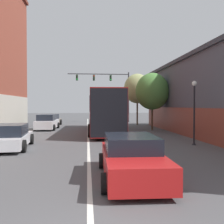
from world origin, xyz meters
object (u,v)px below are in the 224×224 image
at_px(hatchback_foreground, 132,158).
at_px(street_tree_near, 152,91).
at_px(parked_car_left_near, 51,120).
at_px(traffic_signal_gantry, 109,85).
at_px(bus, 105,110).
at_px(parked_car_left_mid, 11,137).
at_px(parked_car_left_far, 47,122).
at_px(street_tree_far, 137,89).
at_px(street_lamp, 194,109).

distance_m(hatchback_foreground, street_tree_near, 17.13).
bearing_deg(parked_car_left_near, traffic_signal_gantry, -49.46).
distance_m(bus, parked_car_left_mid, 10.38).
distance_m(hatchback_foreground, parked_car_left_far, 18.61).
distance_m(bus, street_tree_far, 9.65).
distance_m(parked_car_left_mid, street_tree_far, 19.98).
bearing_deg(bus, street_lamp, -148.41).
relative_size(bus, parked_car_left_near, 3.17).
distance_m(traffic_signal_gantry, street_tree_near, 12.50).
bearing_deg(street_tree_near, parked_car_left_mid, -136.47).
height_order(parked_car_left_near, street_lamp, street_lamp).
height_order(bus, parked_car_left_near, bus).
xyz_separation_m(bus, street_tree_near, (4.63, 1.28, 1.72)).
relative_size(parked_car_left_mid, street_tree_near, 0.86).
bearing_deg(hatchback_foreground, parked_car_left_mid, 43.03).
height_order(hatchback_foreground, parked_car_left_near, hatchback_foreground).
height_order(parked_car_left_mid, street_lamp, street_lamp).
height_order(parked_car_left_mid, parked_car_left_far, parked_car_left_far).
xyz_separation_m(parked_car_left_far, street_lamp, (10.30, -11.14, 1.46)).
bearing_deg(bus, parked_car_left_far, 63.46).
relative_size(hatchback_foreground, street_tree_near, 0.85).
bearing_deg(street_tree_far, bus, -118.86).
bearing_deg(traffic_signal_gantry, hatchback_foreground, -93.23).
bearing_deg(parked_car_left_far, street_tree_far, -60.55).
relative_size(street_lamp, street_tree_near, 0.70).
xyz_separation_m(bus, hatchback_foreground, (-0.12, -14.89, -1.34)).
bearing_deg(parked_car_left_far, bus, -116.16).
relative_size(parked_car_left_near, traffic_signal_gantry, 0.48).
distance_m(parked_car_left_near, street_tree_far, 10.97).
xyz_separation_m(hatchback_foreground, parked_car_left_near, (-5.68, 23.03, -0.01)).
height_order(parked_car_left_mid, street_tree_far, street_tree_far).
bearing_deg(hatchback_foreground, parked_car_left_near, 15.38).
relative_size(traffic_signal_gantry, street_tree_near, 1.57).
relative_size(hatchback_foreground, parked_car_left_mid, 0.99).
bearing_deg(street_lamp, traffic_signal_gantry, 98.78).
xyz_separation_m(parked_car_left_mid, traffic_signal_gantry, (7.19, 21.83, 4.61)).
height_order(traffic_signal_gantry, street_lamp, traffic_signal_gantry).
height_order(bus, traffic_signal_gantry, traffic_signal_gantry).
bearing_deg(parked_car_left_near, parked_car_left_mid, -174.51).
relative_size(parked_car_left_near, street_tree_near, 0.75).
xyz_separation_m(bus, street_lamp, (4.80, -8.23, 0.17)).
bearing_deg(hatchback_foreground, traffic_signal_gantry, -1.69).
relative_size(parked_car_left_mid, parked_car_left_far, 1.03).
height_order(street_lamp, street_tree_far, street_tree_far).
xyz_separation_m(parked_car_left_far, street_tree_far, (10.02, 5.26, 3.72)).
relative_size(traffic_signal_gantry, street_tree_far, 1.38).
xyz_separation_m(parked_car_left_far, traffic_signal_gantry, (6.98, 10.36, 4.54)).
bearing_deg(traffic_signal_gantry, parked_car_left_mid, -108.24).
relative_size(bus, parked_car_left_far, 2.84).
height_order(parked_car_left_far, street_tree_far, street_tree_far).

